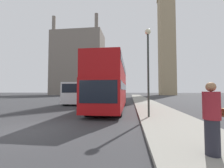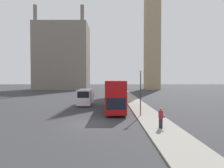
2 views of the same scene
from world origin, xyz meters
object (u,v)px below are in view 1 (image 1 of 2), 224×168
(clock_tower, at_px, (166,22))
(pedestrian, at_px, (212,118))
(parked_sedan, at_px, (95,96))
(white_van, at_px, (77,93))
(red_double_decker_bus, at_px, (110,84))
(street_lamp, at_px, (148,58))

(clock_tower, xyz_separation_m, pedestrian, (-14.11, -63.81, -31.40))
(pedestrian, xyz_separation_m, parked_sedan, (-9.90, 29.05, -0.33))
(white_van, xyz_separation_m, pedestrian, (8.84, -14.72, -0.43))
(clock_tower, relative_size, white_van, 12.49)
(red_double_decker_bus, distance_m, street_lamp, 5.51)
(clock_tower, xyz_separation_m, street_lamp, (-15.00, -58.41, -28.69))
(clock_tower, height_order, pedestrian, clock_tower)
(street_lamp, height_order, parked_sedan, street_lamp)
(red_double_decker_bus, height_order, white_van, red_double_decker_bus)
(red_double_decker_bus, bearing_deg, pedestrian, -68.74)
(pedestrian, bearing_deg, red_double_decker_bus, 111.26)
(pedestrian, bearing_deg, clock_tower, 77.53)
(clock_tower, distance_m, red_double_decker_bus, 64.32)
(street_lamp, bearing_deg, clock_tower, 75.60)
(pedestrian, distance_m, parked_sedan, 30.69)
(parked_sedan, bearing_deg, pedestrian, -71.19)
(street_lamp, bearing_deg, red_double_decker_bus, 123.51)
(white_van, bearing_deg, clock_tower, 64.94)
(red_double_decker_bus, distance_m, pedestrian, 10.66)
(clock_tower, distance_m, pedestrian, 72.50)
(white_van, xyz_separation_m, street_lamp, (7.95, -9.32, 2.29))
(clock_tower, xyz_separation_m, white_van, (-22.95, -49.09, -30.97))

